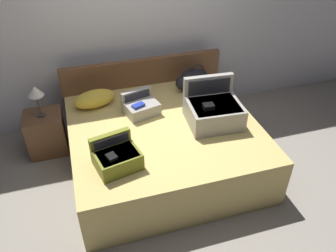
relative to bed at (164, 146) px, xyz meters
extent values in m
plane|color=gray|center=(0.00, -0.40, -0.28)|extent=(12.00, 12.00, 0.00)
cube|color=silver|center=(0.00, 1.25, 1.02)|extent=(8.00, 0.10, 2.60)
cube|color=tan|center=(0.00, 0.00, 0.00)|extent=(2.03, 1.87, 0.57)
cube|color=brown|center=(0.00, 0.98, 0.18)|extent=(2.07, 0.08, 0.92)
cube|color=gray|center=(0.53, -0.11, 0.41)|extent=(0.59, 0.49, 0.25)
cube|color=#28282D|center=(0.53, -0.11, 0.44)|extent=(0.52, 0.43, 0.17)
cube|color=black|center=(0.43, -0.16, 0.56)|extent=(0.12, 0.10, 0.06)
cube|color=gray|center=(0.55, 0.15, 0.51)|extent=(0.56, 0.10, 0.46)
cube|color=#28282D|center=(0.55, 0.11, 0.51)|extent=(0.47, 0.04, 0.39)
cube|color=olive|center=(-0.59, -0.51, 0.37)|extent=(0.45, 0.36, 0.17)
cube|color=#28282D|center=(-0.59, -0.51, 0.40)|extent=(0.40, 0.32, 0.12)
cube|color=black|center=(-0.65, -0.56, 0.47)|extent=(0.11, 0.12, 0.04)
cube|color=olive|center=(-0.63, -0.34, 0.43)|extent=(0.40, 0.14, 0.28)
cube|color=#28282D|center=(-0.62, -0.38, 0.43)|extent=(0.33, 0.09, 0.24)
cube|color=gray|center=(-0.17, 0.29, 0.35)|extent=(0.41, 0.32, 0.14)
cube|color=#28282D|center=(-0.17, 0.29, 0.38)|extent=(0.36, 0.29, 0.10)
cube|color=#1E33A5|center=(-0.23, 0.25, 0.44)|extent=(0.16, 0.12, 0.04)
cube|color=gray|center=(-0.21, 0.44, 0.41)|extent=(0.36, 0.14, 0.24)
cube|color=#28282D|center=(-0.20, 0.41, 0.41)|extent=(0.30, 0.09, 0.21)
ellipsoid|color=black|center=(0.56, 0.69, 0.41)|extent=(0.53, 0.36, 0.26)
torus|color=black|center=(0.49, 0.66, 0.48)|extent=(0.22, 0.09, 0.23)
torus|color=black|center=(0.63, 0.71, 0.48)|extent=(0.22, 0.09, 0.23)
ellipsoid|color=gold|center=(-0.67, 0.62, 0.38)|extent=(0.53, 0.34, 0.20)
cube|color=brown|center=(-1.29, 0.69, -0.03)|extent=(0.44, 0.40, 0.52)
cylinder|color=#3F3833|center=(-1.29, 0.69, 0.24)|extent=(0.10, 0.10, 0.01)
cylinder|color=#4C443D|center=(-1.29, 0.69, 0.38)|extent=(0.02, 0.02, 0.25)
cone|color=white|center=(-1.29, 0.69, 0.56)|extent=(0.18, 0.18, 0.12)
camera|label=1|loc=(-0.83, -2.90, 2.48)|focal=36.61mm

